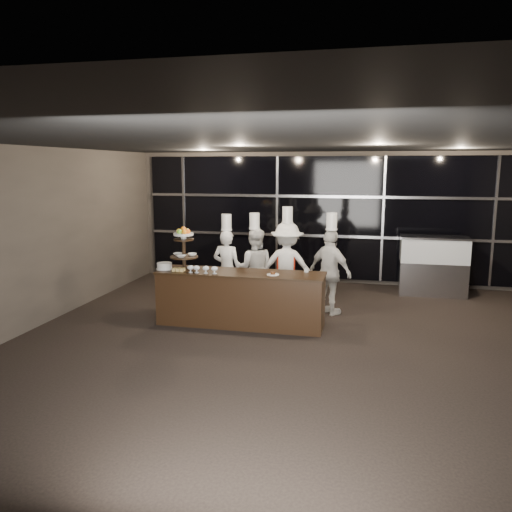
% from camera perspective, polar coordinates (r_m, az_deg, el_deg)
% --- Properties ---
extents(room, '(10.00, 10.00, 10.00)m').
position_cam_1_polar(room, '(6.67, 4.92, 0.06)').
color(room, black).
rests_on(room, ground).
extents(window_wall, '(8.60, 0.10, 2.80)m').
position_cam_1_polar(window_wall, '(11.54, 8.33, 4.29)').
color(window_wall, black).
rests_on(window_wall, ground).
extents(buffet_counter, '(2.84, 0.74, 0.92)m').
position_cam_1_polar(buffet_counter, '(8.50, -1.77, -4.84)').
color(buffet_counter, black).
rests_on(buffet_counter, ground).
extents(display_stand, '(0.48, 0.48, 0.74)m').
position_cam_1_polar(display_stand, '(8.62, -8.26, 1.21)').
color(display_stand, black).
rests_on(display_stand, buffet_counter).
extents(compotes, '(0.53, 0.11, 0.12)m').
position_cam_1_polar(compotes, '(8.34, -6.21, -1.40)').
color(compotes, silver).
rests_on(compotes, buffet_counter).
extents(layer_cake, '(0.30, 0.30, 0.11)m').
position_cam_1_polar(layer_cake, '(8.76, -10.42, -1.13)').
color(layer_cake, white).
rests_on(layer_cake, buffet_counter).
extents(pastry_squares, '(0.19, 0.13, 0.05)m').
position_cam_1_polar(pastry_squares, '(8.55, -8.83, -1.55)').
color(pastry_squares, '#DCBC6B').
rests_on(pastry_squares, buffet_counter).
extents(small_plate, '(0.20, 0.20, 0.05)m').
position_cam_1_polar(small_plate, '(8.17, 1.95, -2.07)').
color(small_plate, white).
rests_on(small_plate, buffet_counter).
extents(chef_cup, '(0.08, 0.08, 0.07)m').
position_cam_1_polar(chef_cup, '(8.43, 5.78, -1.60)').
color(chef_cup, white).
rests_on(chef_cup, buffet_counter).
extents(display_case, '(1.37, 0.60, 1.24)m').
position_cam_1_polar(display_case, '(11.07, 19.60, -0.72)').
color(display_case, '#A5A5AA').
rests_on(display_case, ground).
extents(chef_a, '(0.58, 0.42, 1.80)m').
position_cam_1_polar(chef_a, '(9.46, -3.34, -1.32)').
color(chef_a, white).
rests_on(chef_a, ground).
extents(chef_b, '(0.80, 0.66, 1.82)m').
position_cam_1_polar(chef_b, '(9.49, -0.17, -1.32)').
color(chef_b, silver).
rests_on(chef_b, ground).
extents(chef_c, '(1.07, 0.63, 1.94)m').
position_cam_1_polar(chef_c, '(9.41, 3.56, -1.09)').
color(chef_c, white).
rests_on(chef_c, ground).
extents(chef_d, '(0.97, 0.84, 1.86)m').
position_cam_1_polar(chef_d, '(9.12, 8.49, -1.73)').
color(chef_d, silver).
rests_on(chef_d, ground).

